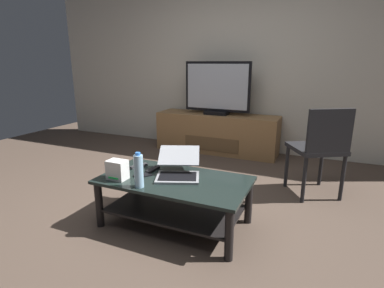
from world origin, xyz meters
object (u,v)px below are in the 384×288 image
(media_cabinet, at_px, (217,133))
(water_bottle_near, at_px, (139,171))
(television, at_px, (217,89))
(coffee_table, at_px, (175,193))
(tv_remote, at_px, (139,166))
(soundbar_remote, at_px, (153,170))
(laptop, at_px, (178,168))
(dining_chair, at_px, (320,146))
(router_box, at_px, (117,170))
(cell_phone, at_px, (143,175))

(media_cabinet, xyz_separation_m, water_bottle_near, (0.22, -2.35, 0.24))
(television, distance_m, water_bottle_near, 2.37)
(coffee_table, distance_m, television, 2.21)
(coffee_table, bearing_deg, water_bottle_near, -123.05)
(television, distance_m, tv_remote, 2.03)
(media_cabinet, xyz_separation_m, soundbar_remote, (0.13, -2.01, 0.13))
(television, xyz_separation_m, soundbar_remote, (0.13, -1.99, -0.51))
(laptop, bearing_deg, dining_chair, 42.66)
(dining_chair, bearing_deg, soundbar_remote, -143.55)
(tv_remote, xyz_separation_m, soundbar_remote, (0.16, -0.03, 0.00))
(laptop, height_order, router_box, laptop)
(router_box, relative_size, cell_phone, 1.08)
(coffee_table, bearing_deg, dining_chair, 45.17)
(television, relative_size, tv_remote, 5.91)
(media_cabinet, relative_size, soundbar_remote, 10.97)
(water_bottle_near, bearing_deg, tv_remote, 124.19)
(dining_chair, height_order, soundbar_remote, dining_chair)
(dining_chair, height_order, laptop, dining_chair)
(television, xyz_separation_m, laptop, (0.38, -2.00, -0.46))
(dining_chair, relative_size, water_bottle_near, 3.36)
(tv_remote, bearing_deg, coffee_table, 9.95)
(media_cabinet, xyz_separation_m, cell_phone, (0.13, -2.15, 0.12))
(laptop, height_order, cell_phone, laptop)
(media_cabinet, bearing_deg, router_box, -90.43)
(dining_chair, relative_size, tv_remote, 5.53)
(media_cabinet, distance_m, router_box, 2.29)
(water_bottle_near, xyz_separation_m, soundbar_remote, (-0.09, 0.33, -0.11))
(water_bottle_near, bearing_deg, coffee_table, 56.95)
(media_cabinet, distance_m, cell_phone, 2.16)
(tv_remote, relative_size, soundbar_remote, 1.00)
(television, distance_m, dining_chair, 1.80)
(media_cabinet, distance_m, water_bottle_near, 2.37)
(router_box, bearing_deg, media_cabinet, 89.57)
(television, relative_size, soundbar_remote, 5.91)
(router_box, relative_size, water_bottle_near, 0.57)
(television, distance_m, cell_phone, 2.20)
(laptop, xyz_separation_m, soundbar_remote, (-0.24, 0.01, -0.05))
(coffee_table, relative_size, cell_phone, 8.34)
(router_box, bearing_deg, water_bottle_near, -14.77)
(dining_chair, bearing_deg, cell_phone, -139.86)
(coffee_table, relative_size, water_bottle_near, 4.43)
(laptop, bearing_deg, tv_remote, 174.83)
(router_box, relative_size, tv_remote, 0.95)
(dining_chair, xyz_separation_m, soundbar_remote, (-1.27, -0.94, -0.11))
(laptop, bearing_deg, water_bottle_near, -115.34)
(media_cabinet, xyz_separation_m, laptop, (0.38, -2.02, 0.18))
(media_cabinet, bearing_deg, soundbar_remote, -86.17)
(soundbar_remote, bearing_deg, tv_remote, 172.66)
(dining_chair, xyz_separation_m, router_box, (-1.42, -1.21, -0.04))
(cell_phone, bearing_deg, coffee_table, 45.67)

